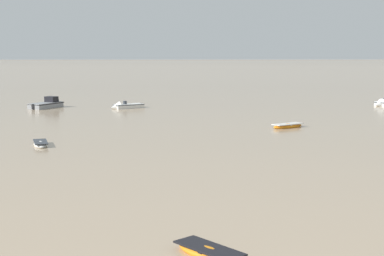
# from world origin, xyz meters

# --- Properties ---
(motorboat_moored_0) EXTENTS (4.75, 3.63, 1.57)m
(motorboat_moored_0) POSITION_xyz_m (-3.87, 85.06, 0.22)
(motorboat_moored_0) COLOR white
(motorboat_moored_0) RESTS_ON ground
(rowboat_moored_2) EXTENTS (1.96, 3.38, 0.51)m
(rowboat_moored_2) POSITION_xyz_m (-8.16, 54.84, 0.14)
(rowboat_moored_2) COLOR white
(rowboat_moored_2) RESTS_ON ground
(rowboat_moored_3) EXTENTS (3.75, 2.99, 0.58)m
(rowboat_moored_3) POSITION_xyz_m (14.60, 65.47, 0.16)
(rowboat_moored_3) COLOR orange
(rowboat_moored_3) RESTS_ON ground
(motorboat_moored_3) EXTENTS (4.55, 6.04, 2.20)m
(motorboat_moored_3) POSITION_xyz_m (-14.12, 86.66, 0.33)
(motorboat_moored_3) COLOR gray
(motorboat_moored_3) RESTS_ON ground
(rowboat_moored_4) EXTENTS (3.06, 3.30, 0.53)m
(rowboat_moored_4) POSITION_xyz_m (4.58, 28.06, 0.14)
(rowboat_moored_4) COLOR orange
(rowboat_moored_4) RESTS_ON ground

